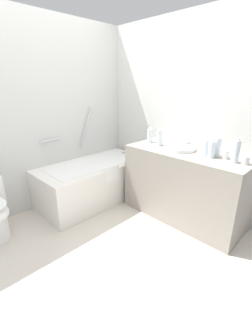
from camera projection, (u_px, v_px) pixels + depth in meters
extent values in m
plane|color=beige|center=(99.00, 244.00, 2.34)|extent=(3.81, 3.81, 0.00)
cube|color=silver|center=(31.00, 118.00, 2.75)|extent=(3.21, 0.10, 2.33)
cube|color=silver|center=(184.00, 116.00, 2.90)|extent=(0.10, 2.76, 2.33)
cube|color=white|center=(94.00, 181.00, 3.18)|extent=(1.53, 0.73, 0.53)
cube|color=white|center=(94.00, 166.00, 3.10)|extent=(1.26, 0.52, 0.09)
cylinder|color=silver|center=(125.00, 152.00, 3.47)|extent=(0.09, 0.03, 0.03)
cylinder|color=silver|center=(86.00, 128.00, 3.26)|extent=(0.24, 0.03, 0.57)
cylinder|color=silver|center=(50.00, 140.00, 2.91)|extent=(0.27, 0.03, 0.03)
cube|color=white|center=(112.00, 174.00, 2.88)|extent=(0.22, 0.03, 0.20)
cube|color=gray|center=(185.00, 185.00, 2.71)|extent=(0.63, 1.40, 0.84)
cylinder|color=white|center=(180.00, 148.00, 2.62)|extent=(0.35, 0.35, 0.04)
cylinder|color=#B3B3B8|center=(190.00, 144.00, 2.76)|extent=(0.02, 0.02, 0.05)
cylinder|color=#B3B3B8|center=(188.00, 143.00, 2.71)|extent=(0.10, 0.02, 0.02)
cylinder|color=#B3B3B8|center=(194.00, 146.00, 2.72)|extent=(0.03, 0.03, 0.04)
cylinder|color=#B3B3B8|center=(185.00, 144.00, 2.80)|extent=(0.03, 0.03, 0.04)
cylinder|color=silver|center=(217.00, 147.00, 2.35)|extent=(0.07, 0.07, 0.20)
cylinder|color=white|center=(219.00, 137.00, 2.31)|extent=(0.04, 0.04, 0.02)
cylinder|color=silver|center=(160.00, 138.00, 2.76)|extent=(0.07, 0.07, 0.20)
cylinder|color=white|center=(160.00, 129.00, 2.72)|extent=(0.04, 0.04, 0.02)
cylinder|color=silver|center=(205.00, 148.00, 2.40)|extent=(0.06, 0.06, 0.16)
cylinder|color=white|center=(207.00, 139.00, 2.37)|extent=(0.03, 0.03, 0.02)
cylinder|color=silver|center=(212.00, 150.00, 2.32)|extent=(0.07, 0.07, 0.17)
cylinder|color=white|center=(213.00, 140.00, 2.28)|extent=(0.04, 0.04, 0.02)
cylinder|color=silver|center=(236.00, 152.00, 2.16)|extent=(0.07, 0.07, 0.22)
cylinder|color=white|center=(238.00, 139.00, 2.12)|extent=(0.04, 0.04, 0.02)
cylinder|color=silver|center=(150.00, 136.00, 2.92)|extent=(0.07, 0.07, 0.17)
cylinder|color=white|center=(150.00, 129.00, 2.89)|extent=(0.04, 0.04, 0.02)
cylinder|color=white|center=(245.00, 160.00, 2.14)|extent=(0.07, 0.07, 0.08)
cylinder|color=white|center=(225.00, 154.00, 2.30)|extent=(0.07, 0.07, 0.09)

